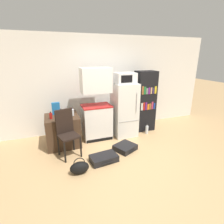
{
  "coord_description": "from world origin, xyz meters",
  "views": [
    {
      "loc": [
        -1.49,
        -2.88,
        2.14
      ],
      "look_at": [
        -0.13,
        0.85,
        0.85
      ],
      "focal_mm": 28.0,
      "sensor_mm": 36.0,
      "label": 1
    }
  ],
  "objects_px": {
    "bottle_green_tall": "(61,116)",
    "handbag": "(80,168)",
    "microwave": "(125,78)",
    "bottle_ketchup_red": "(51,116)",
    "refrigerator": "(124,110)",
    "cereal_box": "(56,108)",
    "kitchen_hutch": "(96,107)",
    "bottle_clear_short": "(72,112)",
    "side_table": "(63,131)",
    "suitcase_small_flat": "(125,147)",
    "bookshelf": "(145,101)",
    "bowl": "(63,117)",
    "suitcase_large_flat": "(104,158)",
    "water_bottle_front": "(147,129)"
  },
  "relations": [
    {
      "from": "bottle_ketchup_red",
      "to": "water_bottle_front",
      "type": "relative_size",
      "value": 0.57
    },
    {
      "from": "bottle_clear_short",
      "to": "cereal_box",
      "type": "bearing_deg",
      "value": 148.06
    },
    {
      "from": "kitchen_hutch",
      "to": "bottle_ketchup_red",
      "type": "bearing_deg",
      "value": -170.07
    },
    {
      "from": "bottle_green_tall",
      "to": "kitchen_hutch",
      "type": "bearing_deg",
      "value": 23.88
    },
    {
      "from": "bottle_green_tall",
      "to": "bottle_ketchup_red",
      "type": "distance_m",
      "value": 0.3
    },
    {
      "from": "side_table",
      "to": "suitcase_small_flat",
      "type": "xyz_separation_m",
      "value": [
        1.34,
        -0.78,
        -0.31
      ]
    },
    {
      "from": "refrigerator",
      "to": "bottle_ketchup_red",
      "type": "distance_m",
      "value": 1.91
    },
    {
      "from": "bookshelf",
      "to": "bottle_green_tall",
      "type": "xyz_separation_m",
      "value": [
        -2.38,
        -0.47,
        -0.0
      ]
    },
    {
      "from": "kitchen_hutch",
      "to": "bookshelf",
      "type": "height_order",
      "value": "kitchen_hutch"
    },
    {
      "from": "kitchen_hutch",
      "to": "water_bottle_front",
      "type": "xyz_separation_m",
      "value": [
        1.4,
        -0.25,
        -0.73
      ]
    },
    {
      "from": "cereal_box",
      "to": "microwave",
      "type": "bearing_deg",
      "value": -4.61
    },
    {
      "from": "microwave",
      "to": "handbag",
      "type": "relative_size",
      "value": 1.44
    },
    {
      "from": "refrigerator",
      "to": "cereal_box",
      "type": "distance_m",
      "value": 1.78
    },
    {
      "from": "bottle_green_tall",
      "to": "refrigerator",
      "type": "bearing_deg",
      "value": 11.93
    },
    {
      "from": "water_bottle_front",
      "to": "bottle_green_tall",
      "type": "bearing_deg",
      "value": -176.18
    },
    {
      "from": "side_table",
      "to": "bottle_clear_short",
      "type": "bearing_deg",
      "value": -6.76
    },
    {
      "from": "microwave",
      "to": "bottle_ketchup_red",
      "type": "relative_size",
      "value": 3.11
    },
    {
      "from": "bottle_green_tall",
      "to": "handbag",
      "type": "distance_m",
      "value": 1.24
    },
    {
      "from": "bookshelf",
      "to": "handbag",
      "type": "distance_m",
      "value": 2.72
    },
    {
      "from": "microwave",
      "to": "suitcase_large_flat",
      "type": "height_order",
      "value": "microwave"
    },
    {
      "from": "microwave",
      "to": "suitcase_large_flat",
      "type": "bearing_deg",
      "value": -130.48
    },
    {
      "from": "bottle_clear_short",
      "to": "suitcase_small_flat",
      "type": "distance_m",
      "value": 1.53
    },
    {
      "from": "microwave",
      "to": "side_table",
      "type": "bearing_deg",
      "value": -178.29
    },
    {
      "from": "bottle_green_tall",
      "to": "water_bottle_front",
      "type": "xyz_separation_m",
      "value": [
        2.32,
        0.15,
        -0.74
      ]
    },
    {
      "from": "cereal_box",
      "to": "suitcase_large_flat",
      "type": "bearing_deg",
      "value": -56.29
    },
    {
      "from": "refrigerator",
      "to": "suitcase_small_flat",
      "type": "bearing_deg",
      "value": -111.44
    },
    {
      "from": "bottle_clear_short",
      "to": "cereal_box",
      "type": "height_order",
      "value": "cereal_box"
    },
    {
      "from": "refrigerator",
      "to": "handbag",
      "type": "height_order",
      "value": "refrigerator"
    },
    {
      "from": "microwave",
      "to": "cereal_box",
      "type": "height_order",
      "value": "microwave"
    },
    {
      "from": "cereal_box",
      "to": "suitcase_small_flat",
      "type": "height_order",
      "value": "cereal_box"
    },
    {
      "from": "microwave",
      "to": "bowl",
      "type": "bearing_deg",
      "value": -173.38
    },
    {
      "from": "bookshelf",
      "to": "bottle_clear_short",
      "type": "height_order",
      "value": "bookshelf"
    },
    {
      "from": "kitchen_hutch",
      "to": "bottle_clear_short",
      "type": "xyz_separation_m",
      "value": [
        -0.64,
        -0.13,
        -0.02
      ]
    },
    {
      "from": "microwave",
      "to": "bookshelf",
      "type": "distance_m",
      "value": 1.01
    },
    {
      "from": "bottle_ketchup_red",
      "to": "microwave",
      "type": "bearing_deg",
      "value": 4.43
    },
    {
      "from": "side_table",
      "to": "kitchen_hutch",
      "type": "xyz_separation_m",
      "value": [
        0.89,
        0.1,
        0.48
      ]
    },
    {
      "from": "bottle_green_tall",
      "to": "water_bottle_front",
      "type": "bearing_deg",
      "value": 3.82
    },
    {
      "from": "bottle_ketchup_red",
      "to": "bottle_clear_short",
      "type": "bearing_deg",
      "value": 7.89
    },
    {
      "from": "bottle_clear_short",
      "to": "suitcase_large_flat",
      "type": "xyz_separation_m",
      "value": [
        0.47,
        -1.02,
        -0.76
      ]
    },
    {
      "from": "side_table",
      "to": "refrigerator",
      "type": "bearing_deg",
      "value": 1.76
    },
    {
      "from": "kitchen_hutch",
      "to": "side_table",
      "type": "bearing_deg",
      "value": -173.55
    },
    {
      "from": "bottle_green_tall",
      "to": "suitcase_small_flat",
      "type": "relative_size",
      "value": 0.46
    },
    {
      "from": "side_table",
      "to": "kitchen_hutch",
      "type": "distance_m",
      "value": 1.02
    },
    {
      "from": "bookshelf",
      "to": "handbag",
      "type": "height_order",
      "value": "bookshelf"
    },
    {
      "from": "bottle_green_tall",
      "to": "handbag",
      "type": "height_order",
      "value": "bottle_green_tall"
    },
    {
      "from": "refrigerator",
      "to": "bookshelf",
      "type": "relative_size",
      "value": 0.84
    },
    {
      "from": "suitcase_small_flat",
      "to": "bottle_clear_short",
      "type": "bearing_deg",
      "value": 120.13
    },
    {
      "from": "bookshelf",
      "to": "bowl",
      "type": "bearing_deg",
      "value": -172.48
    },
    {
      "from": "bottle_clear_short",
      "to": "bowl",
      "type": "bearing_deg",
      "value": -153.58
    },
    {
      "from": "bottle_ketchup_red",
      "to": "handbag",
      "type": "bearing_deg",
      "value": -70.72
    }
  ]
}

